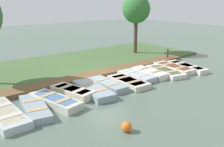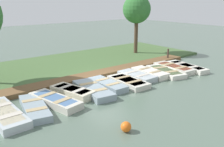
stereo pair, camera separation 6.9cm
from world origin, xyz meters
TOP-DOWN VIEW (x-y plane):
  - ground_plane at (0.00, 0.00)m, footprint 80.00×80.00m
  - shore_bank at (-5.00, 0.00)m, footprint 8.00×24.00m
  - dock_walkway at (-1.10, 0.00)m, footprint 1.23×17.44m
  - rowboat_0 at (1.44, -6.85)m, footprint 3.60×1.29m
  - rowboat_1 at (1.60, -5.50)m, footprint 3.29×1.62m
  - rowboat_2 at (1.47, -4.37)m, footprint 3.30×1.66m
  - rowboat_3 at (0.97, -3.06)m, footprint 2.80×1.60m
  - rowboat_4 at (1.35, -1.95)m, footprint 3.50×1.64m
  - rowboat_5 at (1.12, -0.72)m, footprint 2.90×1.03m
  - rowboat_6 at (1.50, 0.62)m, footprint 2.95×1.40m
  - rowboat_7 at (0.98, 1.90)m, footprint 2.72×1.24m
  - rowboat_8 at (1.05, 3.09)m, footprint 2.78×1.06m
  - rowboat_9 at (1.44, 4.29)m, footprint 3.43×1.98m
  - rowboat_10 at (1.26, 5.52)m, footprint 3.33×1.48m
  - rowboat_11 at (1.67, 6.53)m, footprint 3.58×1.50m
  - mooring_post_far at (-1.00, 7.53)m, footprint 0.15×0.15m
  - buoy at (5.79, -3.40)m, footprint 0.44×0.44m
  - park_tree_left at (-4.76, 7.29)m, footprint 2.60×2.60m

SIDE VIEW (x-z plane):
  - ground_plane at x=0.00m, z-range 0.00..0.00m
  - shore_bank at x=-5.00m, z-range 0.00..0.15m
  - dock_walkway at x=-1.10m, z-range 0.00..0.28m
  - rowboat_9 at x=1.44m, z-range 0.00..0.33m
  - rowboat_6 at x=1.50m, z-range 0.00..0.34m
  - rowboat_1 at x=1.60m, z-range 0.00..0.35m
  - rowboat_11 at x=1.67m, z-range 0.00..0.36m
  - rowboat_7 at x=0.98m, z-range 0.00..0.37m
  - rowboat_0 at x=1.44m, z-range 0.00..0.37m
  - rowboat_10 at x=1.26m, z-range 0.00..0.37m
  - rowboat_5 at x=1.12m, z-range 0.00..0.37m
  - rowboat_4 at x=1.35m, z-range 0.00..0.38m
  - rowboat_2 at x=1.47m, z-range 0.00..0.39m
  - rowboat_8 at x=1.05m, z-range 0.00..0.41m
  - rowboat_3 at x=0.97m, z-range 0.00..0.44m
  - buoy at x=5.79m, z-range 0.00..0.44m
  - mooring_post_far at x=-1.00m, z-range 0.01..1.09m
  - park_tree_left at x=-4.76m, z-range 1.42..6.98m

